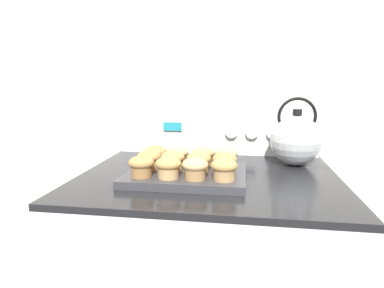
{
  "coord_description": "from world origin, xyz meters",
  "views": [
    {
      "loc": [
        0.1,
        -0.66,
        1.22
      ],
      "look_at": [
        -0.05,
        0.32,
        1.03
      ],
      "focal_mm": 32.0,
      "sensor_mm": 36.0,
      "label": 1
    }
  ],
  "objects": [
    {
      "name": "wall_back",
      "position": [
        0.0,
        0.7,
        1.2
      ],
      "size": [
        8.0,
        0.05,
        2.4
      ],
      "color": "white",
      "rests_on": "ground_plane"
    },
    {
      "name": "control_panel",
      "position": [
        0.0,
        0.65,
        1.03
      ],
      "size": [
        0.75,
        0.07,
        0.18
      ],
      "color": "white",
      "rests_on": "stove_range"
    },
    {
      "name": "muffin_pan",
      "position": [
        -0.06,
        0.28,
        0.95
      ],
      "size": [
        0.34,
        0.27,
        0.02
      ],
      "color": "#38383D",
      "rests_on": "stove_range"
    },
    {
      "name": "muffin_r0_c0",
      "position": [
        -0.17,
        0.21,
        0.99
      ],
      "size": [
        0.07,
        0.07,
        0.06
      ],
      "color": "olive",
      "rests_on": "muffin_pan"
    },
    {
      "name": "muffin_r0_c1",
      "position": [
        -0.1,
        0.21,
        0.99
      ],
      "size": [
        0.07,
        0.07,
        0.06
      ],
      "color": "tan",
      "rests_on": "muffin_pan"
    },
    {
      "name": "muffin_r0_c2",
      "position": [
        -0.02,
        0.21,
        0.99
      ],
      "size": [
        0.07,
        0.07,
        0.06
      ],
      "color": "#A37A4C",
      "rests_on": "muffin_pan"
    },
    {
      "name": "muffin_r0_c3",
      "position": [
        0.05,
        0.21,
        0.99
      ],
      "size": [
        0.07,
        0.07,
        0.06
      ],
      "color": "tan",
      "rests_on": "muffin_pan"
    },
    {
      "name": "muffin_r1_c0",
      "position": [
        -0.17,
        0.28,
        0.99
      ],
      "size": [
        0.07,
        0.07,
        0.06
      ],
      "color": "#A37A4C",
      "rests_on": "muffin_pan"
    },
    {
      "name": "muffin_r1_c1",
      "position": [
        -0.1,
        0.28,
        0.99
      ],
      "size": [
        0.07,
        0.07,
        0.06
      ],
      "color": "tan",
      "rests_on": "muffin_pan"
    },
    {
      "name": "muffin_r1_c2",
      "position": [
        -0.02,
        0.28,
        0.99
      ],
      "size": [
        0.07,
        0.07,
        0.06
      ],
      "color": "tan",
      "rests_on": "muffin_pan"
    },
    {
      "name": "muffin_r1_c3",
      "position": [
        0.05,
        0.28,
        0.99
      ],
      "size": [
        0.07,
        0.07,
        0.06
      ],
      "color": "#A37A4C",
      "rests_on": "muffin_pan"
    },
    {
      "name": "muffin_r2_c0",
      "position": [
        -0.17,
        0.36,
        0.99
      ],
      "size": [
        0.07,
        0.07,
        0.06
      ],
      "color": "olive",
      "rests_on": "muffin_pan"
    },
    {
      "name": "muffin_r2_c1",
      "position": [
        -0.1,
        0.36,
        0.99
      ],
      "size": [
        0.07,
        0.07,
        0.06
      ],
      "color": "#A37A4C",
      "rests_on": "muffin_pan"
    },
    {
      "name": "muffin_r2_c2",
      "position": [
        -0.02,
        0.36,
        0.99
      ],
      "size": [
        0.07,
        0.07,
        0.06
      ],
      "color": "#A37A4C",
      "rests_on": "muffin_pan"
    },
    {
      "name": "muffin_r2_c3",
      "position": [
        0.05,
        0.36,
        0.99
      ],
      "size": [
        0.07,
        0.07,
        0.06
      ],
      "color": "#A37A4C",
      "rests_on": "muffin_pan"
    },
    {
      "name": "tea_kettle",
      "position": [
        0.28,
        0.5,
        1.02
      ],
      "size": [
        0.2,
        0.17,
        0.23
      ],
      "color": "silver",
      "rests_on": "stove_range"
    }
  ]
}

